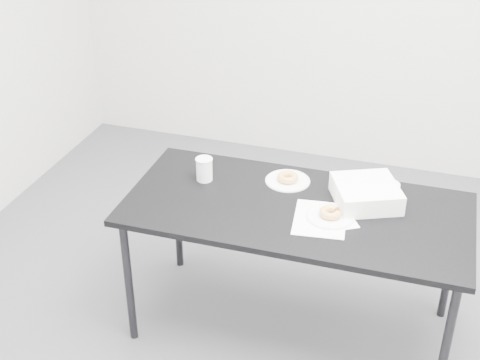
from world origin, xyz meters
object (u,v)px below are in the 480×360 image
(plate_near, at_px, (330,216))
(plate_far, at_px, (288,181))
(pen, at_px, (336,211))
(donut_far, at_px, (288,177))
(coffee_cup, at_px, (204,169))
(donut_near, at_px, (330,212))
(scorecard, at_px, (320,219))
(bakery_box, at_px, (366,193))
(table, at_px, (296,217))

(plate_near, relative_size, plate_far, 0.98)
(pen, bearing_deg, donut_far, 93.60)
(plate_near, distance_m, coffee_cup, 0.70)
(donut_near, bearing_deg, donut_far, 135.92)
(scorecard, bearing_deg, donut_near, 27.22)
(pen, bearing_deg, donut_near, -158.96)
(plate_near, distance_m, donut_near, 0.02)
(bakery_box, bearing_deg, plate_far, 144.63)
(coffee_cup, bearing_deg, plate_far, 15.34)
(table, distance_m, plate_near, 0.19)
(pen, xyz_separation_m, coffee_cup, (-0.69, 0.10, 0.05))
(scorecard, bearing_deg, plate_near, 27.22)
(scorecard, bearing_deg, table, 143.68)
(donut_near, height_order, coffee_cup, coffee_cup)
(pen, distance_m, bakery_box, 0.18)
(plate_near, bearing_deg, donut_far, 135.92)
(plate_near, xyz_separation_m, donut_far, (-0.27, 0.26, 0.02))
(table, xyz_separation_m, coffee_cup, (-0.51, 0.11, 0.12))
(plate_near, bearing_deg, plate_far, 135.92)
(coffee_cup, bearing_deg, pen, -7.98)
(plate_near, distance_m, donut_far, 0.38)
(pen, bearing_deg, plate_near, -158.96)
(pen, distance_m, donut_far, 0.36)
(plate_far, xyz_separation_m, bakery_box, (0.40, -0.08, 0.05))
(plate_near, bearing_deg, pen, 71.33)
(table, relative_size, donut_near, 15.68)
(bakery_box, bearing_deg, scorecard, -154.34)
(donut_far, xyz_separation_m, coffee_cup, (-0.41, -0.11, 0.04))
(scorecard, relative_size, donut_near, 2.88)
(donut_near, bearing_deg, plate_far, 135.92)
(table, relative_size, pen, 11.75)
(donut_near, distance_m, coffee_cup, 0.69)
(pen, distance_m, coffee_cup, 0.70)
(pen, xyz_separation_m, bakery_box, (0.12, 0.13, 0.04))
(coffee_cup, bearing_deg, donut_far, 15.34)
(plate_near, bearing_deg, table, 165.99)
(plate_near, xyz_separation_m, plate_far, (-0.27, 0.26, -0.00))
(donut_near, distance_m, donut_far, 0.38)
(donut_near, xyz_separation_m, plate_far, (-0.27, 0.26, -0.02))
(table, height_order, donut_near, donut_near)
(plate_far, bearing_deg, coffee_cup, -164.66)
(pen, relative_size, donut_near, 1.33)
(plate_far, relative_size, coffee_cup, 1.86)
(coffee_cup, bearing_deg, scorecard, -15.64)
(donut_far, distance_m, coffee_cup, 0.42)
(table, xyz_separation_m, donut_far, (-0.10, 0.22, 0.08))
(plate_far, bearing_deg, donut_near, -44.08)
(pen, distance_m, plate_near, 0.05)
(plate_near, height_order, donut_far, donut_far)
(pen, relative_size, plate_near, 0.63)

